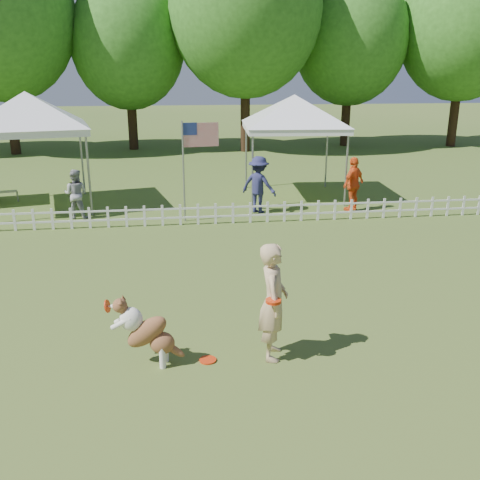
# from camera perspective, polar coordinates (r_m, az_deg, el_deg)

# --- Properties ---
(ground) EXTENTS (120.00, 120.00, 0.00)m
(ground) POSITION_cam_1_polar(r_m,az_deg,el_deg) (8.81, -0.44, -10.90)
(ground) COLOR #2F531A
(ground) RESTS_ON ground
(picket_fence) EXTENTS (22.00, 0.08, 0.60)m
(picket_fence) POSITION_cam_1_polar(r_m,az_deg,el_deg) (15.22, -3.56, 2.78)
(picket_fence) COLOR silver
(picket_fence) RESTS_ON ground
(handler) EXTENTS (0.55, 0.74, 1.83)m
(handler) POSITION_cam_1_polar(r_m,az_deg,el_deg) (8.05, 3.57, -6.57)
(handler) COLOR tan
(handler) RESTS_ON ground
(dog) EXTENTS (1.08, 0.55, 1.06)m
(dog) POSITION_cam_1_polar(r_m,az_deg,el_deg) (8.10, -9.79, -9.64)
(dog) COLOR brown
(dog) RESTS_ON ground
(frisbee_on_turf) EXTENTS (0.34, 0.34, 0.02)m
(frisbee_on_turf) POSITION_cam_1_polar(r_m,az_deg,el_deg) (8.33, -3.45, -12.66)
(frisbee_on_turf) COLOR red
(frisbee_on_turf) RESTS_ON ground
(canopy_tent_left) EXTENTS (4.04, 4.04, 3.51)m
(canopy_tent_left) POSITION_cam_1_polar(r_m,az_deg,el_deg) (18.01, -21.35, 8.69)
(canopy_tent_left) COLOR white
(canopy_tent_left) RESTS_ON ground
(canopy_tent_right) EXTENTS (3.46, 3.46, 3.36)m
(canopy_tent_right) POSITION_cam_1_polar(r_m,az_deg,el_deg) (18.49, 5.68, 9.76)
(canopy_tent_right) COLOR white
(canopy_tent_right) RESTS_ON ground
(flag_pole) EXTENTS (1.11, 0.29, 2.87)m
(flag_pole) POSITION_cam_1_polar(r_m,az_deg,el_deg) (15.35, -6.03, 7.20)
(flag_pole) COLOR gray
(flag_pole) RESTS_ON ground
(spectator_a) EXTENTS (0.81, 0.69, 1.46)m
(spectator_a) POSITION_cam_1_polar(r_m,az_deg,el_deg) (16.46, -17.12, 4.72)
(spectator_a) COLOR gray
(spectator_a) RESTS_ON ground
(spectator_b) EXTENTS (1.28, 1.18, 1.73)m
(spectator_b) POSITION_cam_1_polar(r_m,az_deg,el_deg) (16.39, 2.01, 5.92)
(spectator_b) COLOR #23254C
(spectator_b) RESTS_ON ground
(spectator_c) EXTENTS (1.03, 0.93, 1.68)m
(spectator_c) POSITION_cam_1_polar(r_m,az_deg,el_deg) (16.97, 12.00, 5.87)
(spectator_c) COLOR #E3511A
(spectator_c) RESTS_ON ground
(tree_left) EXTENTS (7.40, 7.40, 12.00)m
(tree_left) POSITION_cam_1_polar(r_m,az_deg,el_deg) (30.33, -24.16, 19.68)
(tree_left) COLOR #2D601B
(tree_left) RESTS_ON ground
(tree_center_left) EXTENTS (6.00, 6.00, 9.80)m
(tree_center_left) POSITION_cam_1_polar(r_m,az_deg,el_deg) (30.26, -11.81, 18.69)
(tree_center_left) COLOR #2D601B
(tree_center_left) RESTS_ON ground
(tree_center_right) EXTENTS (7.60, 7.60, 12.60)m
(tree_center_right) POSITION_cam_1_polar(r_m,az_deg,el_deg) (29.02, 0.59, 21.86)
(tree_center_right) COLOR #2D601B
(tree_center_right) RESTS_ON ground
(tree_right) EXTENTS (6.20, 6.20, 10.40)m
(tree_right) POSITION_cam_1_polar(r_m,az_deg,el_deg) (31.78, 11.61, 19.18)
(tree_right) COLOR #2D601B
(tree_right) RESTS_ON ground
(tree_far_right) EXTENTS (7.00, 7.00, 11.40)m
(tree_far_right) POSITION_cam_1_polar(r_m,az_deg,el_deg) (33.26, 22.67, 19.03)
(tree_far_right) COLOR #2D601B
(tree_far_right) RESTS_ON ground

